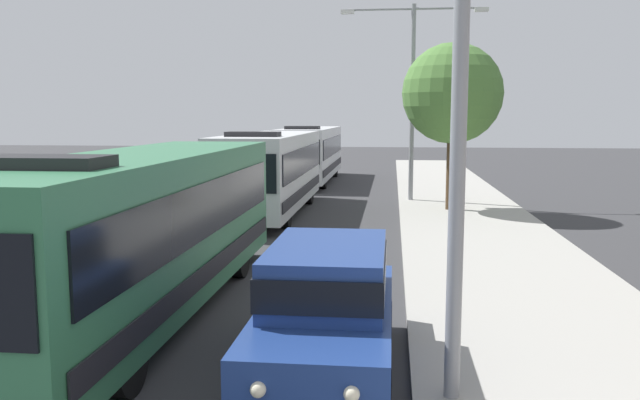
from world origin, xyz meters
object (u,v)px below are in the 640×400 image
bus_second_in_line (271,170)px  roadside_tree (452,94)px  bus_middle (311,152)px  white_suv (327,305)px  bus_lead (141,227)px  streetlamp_mid (413,81)px

bus_second_in_line → roadside_tree: size_ratio=1.65×
bus_middle → white_suv: bearing=-82.3°
bus_lead → bus_second_in_line: size_ratio=1.07×
white_suv → roadside_tree: size_ratio=0.77×
streetlamp_mid → white_suv: bearing=-95.1°
bus_second_in_line → streetlamp_mid: bearing=34.0°
white_suv → streetlamp_mid: size_ratio=0.59×
streetlamp_mid → bus_lead: bearing=-108.0°
bus_middle → streetlamp_mid: streetlamp_mid is taller
bus_middle → white_suv: (3.70, -27.52, -0.66)m
bus_middle → bus_second_in_line: bearing=-90.0°
bus_lead → bus_second_in_line: (-0.00, 12.93, -0.00)m
bus_middle → bus_lead: bearing=-90.0°
bus_second_in_line → white_suv: size_ratio=2.16×
bus_middle → roadside_tree: 13.51m
white_suv → streetlamp_mid: (1.70, 18.96, 4.15)m
bus_lead → bus_middle: same height
bus_middle → streetlamp_mid: (5.40, -8.55, 3.49)m
streetlamp_mid → roadside_tree: streetlamp_mid is taller
bus_second_in_line → bus_lead: bearing=-90.0°
white_suv → roadside_tree: bearing=79.1°
bus_second_in_line → white_suv: bus_second_in_line is taller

